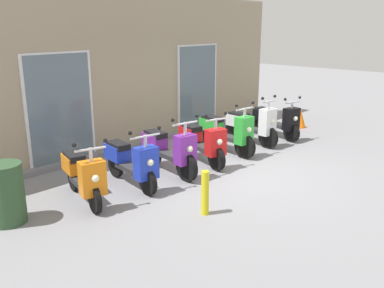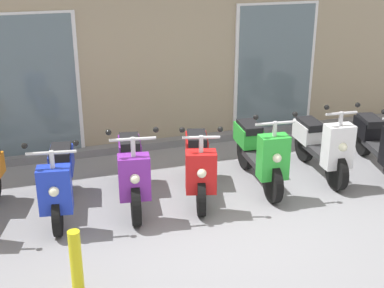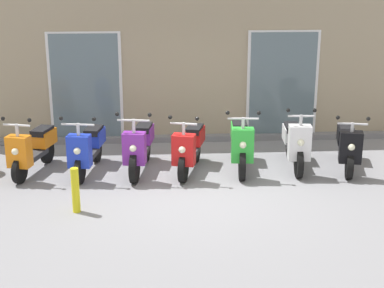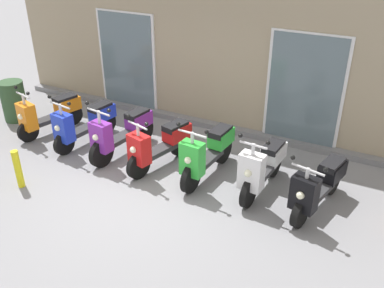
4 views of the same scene
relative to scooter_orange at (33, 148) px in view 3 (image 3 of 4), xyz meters
name	(u,v)px [view 3 (image 3 of 4)]	position (x,y,z in m)	size (l,w,h in m)	color
ground_plane	(194,190)	(2.81, -1.01, -0.47)	(40.00, 40.00, 0.00)	gray
storefront_facade	(185,61)	(2.81, 2.02, 1.20)	(10.00, 0.50, 3.46)	gray
scooter_orange	(33,148)	(0.00, 0.00, 0.00)	(0.73, 1.50, 1.15)	black
scooter_blue	(88,147)	(0.97, -0.03, 0.00)	(0.66, 1.59, 1.16)	black
scooter_purple	(140,146)	(1.90, -0.05, 0.01)	(0.64, 1.69, 1.23)	black
scooter_red	(190,147)	(2.79, -0.12, 0.00)	(0.72, 1.55, 1.16)	black
scooter_green	(241,143)	(3.71, -0.05, 0.02)	(0.60, 1.67, 1.22)	black
scooter_white	(295,143)	(4.72, -0.03, 0.01)	(0.52, 1.58, 1.24)	black
scooter_black	(348,145)	(5.66, -0.12, -0.02)	(0.71, 1.57, 1.12)	black
curb_bollard	(76,190)	(0.97, -1.79, -0.12)	(0.12, 0.12, 0.70)	yellow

